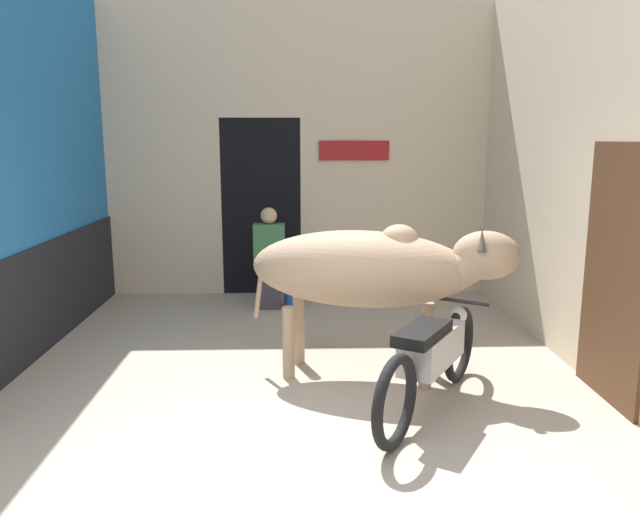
{
  "coord_description": "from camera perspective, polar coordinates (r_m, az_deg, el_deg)",
  "views": [
    {
      "loc": [
        0.02,
        -3.99,
        2.12
      ],
      "look_at": [
        0.22,
        2.03,
        0.95
      ],
      "focal_mm": 35.0,
      "sensor_mm": 36.0,
      "label": 1
    }
  ],
  "objects": [
    {
      "name": "ground_plane",
      "position": [
        4.52,
        -2.03,
        -16.97
      ],
      "size": [
        30.0,
        30.0,
        0.0
      ],
      "primitive_type": "plane",
      "color": "tan"
    },
    {
      "name": "wall_right_with_door",
      "position": [
        6.74,
        21.41,
        8.51
      ],
      "size": [
        0.22,
        4.51,
        3.88
      ],
      "color": "beige",
      "rests_on": "ground_plane"
    },
    {
      "name": "cow",
      "position": [
        5.51,
        4.83,
        -0.84
      ],
      "size": [
        2.4,
        1.15,
        1.42
      ],
      "color": "tan",
      "rests_on": "ground_plane"
    },
    {
      "name": "shopkeeper_seated",
      "position": [
        7.94,
        -4.66,
        0.46
      ],
      "size": [
        0.4,
        0.33,
        1.27
      ],
      "color": "#3D3842",
      "rests_on": "ground_plane"
    },
    {
      "name": "motorcycle_near",
      "position": [
        5.01,
        10.14,
        -8.61
      ],
      "size": [
        1.18,
        1.83,
        0.79
      ],
      "color": "black",
      "rests_on": "ground_plane"
    },
    {
      "name": "wall_left_shopfront",
      "position": [
        6.79,
        -25.4,
        7.92
      ],
      "size": [
        0.25,
        4.51,
        3.88
      ],
      "color": "#236BAD",
      "rests_on": "ground_plane"
    },
    {
      "name": "plastic_stool",
      "position": [
        7.99,
        -2.4,
        -2.58
      ],
      "size": [
        0.36,
        0.36,
        0.45
      ],
      "color": "#2856B2",
      "rests_on": "ground_plane"
    },
    {
      "name": "wall_back_with_doorway",
      "position": [
        8.76,
        -3.18,
        8.18
      ],
      "size": [
        5.15,
        0.93,
        3.88
      ],
      "color": "beige",
      "rests_on": "ground_plane"
    }
  ]
}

